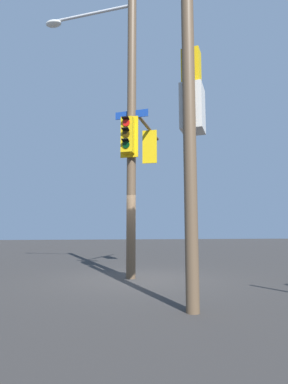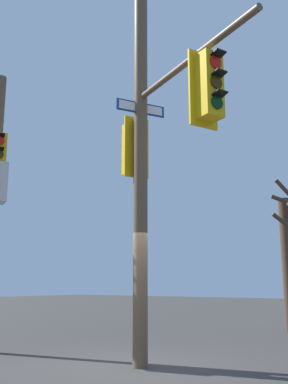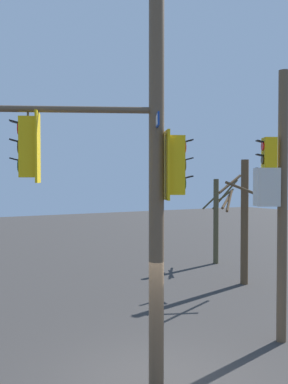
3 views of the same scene
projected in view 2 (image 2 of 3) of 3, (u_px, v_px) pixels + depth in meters
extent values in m
plane|color=#33302F|center=(128.00, 369.00, 8.11)|extent=(80.00, 80.00, 0.00)
cylinder|color=brown|center=(141.00, 125.00, 9.16)|extent=(0.29, 0.29, 9.49)
cylinder|color=brown|center=(188.00, 61.00, 7.74)|extent=(3.27, 1.64, 0.12)
cube|color=gold|center=(209.00, 86.00, 7.10)|extent=(0.41, 0.45, 1.10)
cube|color=gold|center=(203.00, 90.00, 7.24)|extent=(0.24, 0.54, 1.30)
cylinder|color=red|center=(216.00, 62.00, 7.04)|extent=(0.11, 0.22, 0.22)
cube|color=black|center=(219.00, 53.00, 7.00)|extent=(0.23, 0.25, 0.06)
cylinder|color=#352504|center=(216.00, 82.00, 6.97)|extent=(0.11, 0.22, 0.22)
cube|color=black|center=(219.00, 73.00, 6.93)|extent=(0.23, 0.25, 0.06)
cylinder|color=black|center=(217.00, 102.00, 6.90)|extent=(0.11, 0.22, 0.22)
cube|color=black|center=(220.00, 93.00, 6.86)|extent=(0.23, 0.25, 0.06)
cylinder|color=brown|center=(208.00, 50.00, 7.23)|extent=(0.04, 0.04, 0.15)
cube|color=gold|center=(132.00, 149.00, 9.38)|extent=(0.42, 0.45, 1.10)
cube|color=gold|center=(136.00, 147.00, 9.24)|extent=(0.26, 0.53, 1.30)
cylinder|color=red|center=(129.00, 136.00, 9.59)|extent=(0.12, 0.21, 0.22)
cube|color=black|center=(127.00, 132.00, 9.68)|extent=(0.23, 0.26, 0.06)
cylinder|color=#352504|center=(129.00, 151.00, 9.52)|extent=(0.12, 0.21, 0.22)
cube|color=black|center=(127.00, 147.00, 9.61)|extent=(0.23, 0.26, 0.06)
cylinder|color=black|center=(129.00, 167.00, 9.45)|extent=(0.12, 0.21, 0.22)
cube|color=black|center=(127.00, 162.00, 9.54)|extent=(0.23, 0.26, 0.06)
cube|color=navy|center=(141.00, 108.00, 9.23)|extent=(0.53, 0.99, 0.24)
cube|color=white|center=(141.00, 108.00, 9.22)|extent=(0.46, 0.89, 0.18)
cylinder|color=red|center=(0.00, 141.00, 10.58)|extent=(0.14, 0.21, 0.22)
cube|color=black|center=(0.00, 135.00, 10.54)|extent=(0.24, 0.26, 0.06)
cylinder|color=#443426|center=(288.00, 263.00, 14.62)|extent=(0.38, 0.38, 4.35)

